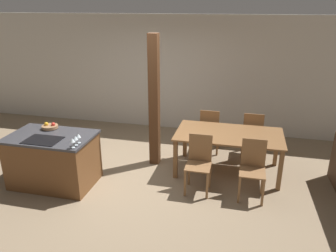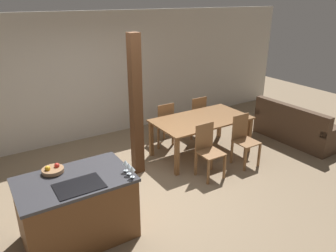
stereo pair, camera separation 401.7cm
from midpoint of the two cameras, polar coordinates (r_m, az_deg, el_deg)
The scene contains 13 objects.
ground_plane at distance 5.38m, azimuth 13.13°, elevation -13.26°, with size 16.00×16.00×0.00m, color #847056.
wall_back at distance 7.29m, azimuth 14.41°, elevation 7.32°, with size 11.20×0.08×2.70m.
kitchen_island at distance 4.83m, azimuth -1.46°, elevation -10.66°, with size 1.40×0.90×0.89m.
fruit_bowl at distance 4.88m, azimuth -2.67°, elevation -3.89°, with size 0.27×0.27×0.11m.
wine_glass_near at distance 4.13m, azimuth 5.55°, elevation -7.53°, with size 0.08×0.08×0.15m.
wine_glass_middle at distance 4.21m, azimuth 5.73°, elevation -6.95°, with size 0.08×0.08×0.15m.
wine_glass_far at distance 4.29m, azimuth 5.91°, elevation -6.39°, with size 0.08×0.08×0.15m.
dining_table at distance 5.85m, azimuth 29.92°, elevation -5.30°, with size 1.88×1.04×0.75m.
dining_chair_near_left at distance 5.17m, azimuth 27.16°, elevation -10.20°, with size 0.40×0.40×0.94m.
dining_chair_near_right at distance 5.45m, azimuth 35.93°, elevation -10.41°, with size 0.40×0.40×0.94m.
dining_chair_far_left at distance 6.47m, azimuth 24.42°, elevation -3.59°, with size 0.40×0.40×0.94m.
dining_chair_far_right at distance 6.70m, azimuth 31.52°, elevation -4.06°, with size 0.40×0.40×0.94m.
timber_post at distance 5.42m, azimuth 16.79°, elevation 1.18°, with size 0.18×0.18×2.45m.
Camera 1 is at (1.82, -4.90, 2.93)m, focal length 35.00 mm.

